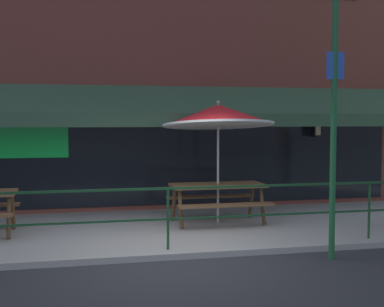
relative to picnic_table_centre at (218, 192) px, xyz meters
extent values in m
plane|color=#2D2D30|center=(-1.31, -2.16, -0.71)|extent=(120.00, 120.00, 0.00)
cube|color=#ADA89E|center=(-1.31, -0.16, -0.66)|extent=(15.00, 4.00, 0.10)
cube|color=brown|center=(-1.31, 2.09, 3.22)|extent=(15.00, 0.50, 7.85)
cube|color=black|center=(-1.31, 1.83, 0.64)|extent=(12.00, 0.02, 2.30)
cube|color=#19D84C|center=(-3.56, 1.81, 0.94)|extent=(1.50, 0.02, 0.70)
cube|color=#335138|center=(-1.31, 1.29, 1.79)|extent=(13.80, 0.92, 0.70)
cube|color=#335138|center=(-1.31, 0.78, 1.39)|extent=(13.80, 0.08, 0.28)
cube|color=black|center=(2.81, 1.70, 1.32)|extent=(0.04, 0.28, 0.04)
cube|color=black|center=(2.81, 1.56, 1.14)|extent=(0.18, 0.18, 0.28)
cube|color=beige|center=(2.81, 1.56, 1.14)|extent=(0.13, 0.19, 0.20)
cylinder|color=#194723|center=(-1.31, -1.86, -0.13)|extent=(0.04, 0.04, 0.95)
cylinder|color=#194723|center=(2.14, -1.86, -0.13)|extent=(0.04, 0.04, 0.95)
cube|color=#194723|center=(-1.31, -1.86, 0.34)|extent=(13.80, 0.04, 0.04)
cube|color=#194723|center=(-1.31, -1.86, -0.13)|extent=(13.80, 0.03, 0.03)
cylinder|color=brown|center=(-3.80, -0.49, -0.24)|extent=(0.07, 0.30, 0.73)
cylinder|color=brown|center=(-3.80, 0.15, -0.24)|extent=(0.07, 0.30, 0.73)
cube|color=brown|center=(0.00, 0.00, 0.13)|extent=(1.80, 0.80, 0.05)
cube|color=brown|center=(0.00, -0.58, -0.17)|extent=(1.80, 0.26, 0.04)
cube|color=brown|center=(0.00, 0.58, -0.17)|extent=(1.80, 0.26, 0.04)
cylinder|color=brown|center=(0.80, -0.32, -0.24)|extent=(0.07, 0.30, 0.73)
cylinder|color=brown|center=(0.80, 0.32, -0.24)|extent=(0.07, 0.30, 0.73)
cylinder|color=brown|center=(-0.80, -0.32, -0.24)|extent=(0.07, 0.30, 0.73)
cylinder|color=brown|center=(-0.80, 0.32, -0.24)|extent=(0.07, 0.30, 0.73)
cylinder|color=#B7B2A8|center=(0.00, -0.02, 0.54)|extent=(0.04, 0.04, 2.30)
cone|color=red|center=(0.00, -0.02, 1.49)|extent=(2.10, 2.13, 0.58)
cylinder|color=white|center=(0.00, -0.02, 1.30)|extent=(2.14, 2.14, 0.23)
sphere|color=#B7B2A8|center=(0.00, -0.02, 1.73)|extent=(0.07, 0.07, 0.07)
cylinder|color=#1E6033|center=(1.06, -2.61, 1.31)|extent=(0.09, 0.09, 4.04)
cube|color=blue|center=(1.06, -2.63, 2.20)|extent=(0.28, 0.02, 0.40)
camera|label=1|loc=(-2.76, -9.90, 1.40)|focal=50.00mm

